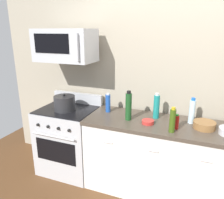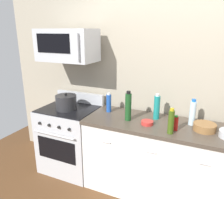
{
  "view_description": "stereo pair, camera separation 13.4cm",
  "coord_description": "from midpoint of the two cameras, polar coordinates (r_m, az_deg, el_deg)",
  "views": [
    {
      "loc": [
        0.09,
        -2.38,
        1.93
      ],
      "look_at": [
        -0.83,
        -0.05,
        1.14
      ],
      "focal_mm": 35.5,
      "sensor_mm": 36.0,
      "label": 1
    },
    {
      "loc": [
        0.21,
        -2.33,
        1.93
      ],
      "look_at": [
        -0.83,
        -0.05,
        1.14
      ],
      "focal_mm": 35.5,
      "sensor_mm": 36.0,
      "label": 2
    }
  ],
  "objects": [
    {
      "name": "bottle_water_clear",
      "position": [
        2.62,
        21.42,
        -3.21
      ],
      "size": [
        0.07,
        0.07,
        0.3
      ],
      "color": "silver",
      "rests_on": "countertop_slab"
    },
    {
      "name": "bottle_wine_green",
      "position": [
        2.57,
        5.69,
        -1.82
      ],
      "size": [
        0.07,
        0.07,
        0.35
      ],
      "color": "#19471E",
      "rests_on": "countertop_slab"
    },
    {
      "name": "microwave",
      "position": [
        2.92,
        -10.15,
        13.6
      ],
      "size": [
        0.74,
        0.44,
        0.4
      ],
      "color": "#B7BABF"
    },
    {
      "name": "bottle_hot_sauce_red",
      "position": [
        2.44,
        17.57,
        -5.89
      ],
      "size": [
        0.05,
        0.05,
        0.16
      ],
      "color": "#B21914",
      "rests_on": "countertop_slab"
    },
    {
      "name": "bottle_soda_blue",
      "position": [
        2.84,
        0.51,
        -0.89
      ],
      "size": [
        0.06,
        0.06,
        0.25
      ],
      "color": "#1E4CA5",
      "rests_on": "countertop_slab"
    },
    {
      "name": "ground_plane",
      "position": [
        3.05,
        17.42,
        -22.81
      ],
      "size": [
        6.4,
        6.4,
        0.0
      ],
      "primitive_type": "plane",
      "color": "brown"
    },
    {
      "name": "counter_unit",
      "position": [
        2.78,
        18.29,
        -15.5
      ],
      "size": [
        2.24,
        0.66,
        0.92
      ],
      "color": "silver",
      "rests_on": "ground_plane"
    },
    {
      "name": "stockpot",
      "position": [
        2.98,
        -10.47,
        -0.73
      ],
      "size": [
        0.28,
        0.28,
        0.23
      ],
      "color": "#262628",
      "rests_on": "range_oven"
    },
    {
      "name": "range_oven",
      "position": [
        3.23,
        -9.39,
        -9.79
      ],
      "size": [
        0.76,
        0.69,
        1.07
      ],
      "color": "#B7BABF",
      "rests_on": "ground_plane"
    },
    {
      "name": "bowl_wooden_salad",
      "position": [
        2.56,
        24.15,
        -6.43
      ],
      "size": [
        0.23,
        0.23,
        0.08
      ],
      "color": "brown",
      "rests_on": "countertop_slab"
    },
    {
      "name": "bottle_sparkling_teal",
      "position": [
        2.67,
        12.87,
        -1.93
      ],
      "size": [
        0.07,
        0.07,
        0.31
      ],
      "color": "#197F7A",
      "rests_on": "countertop_slab"
    },
    {
      "name": "back_wall",
      "position": [
        2.83,
        20.99,
        4.41
      ],
      "size": [
        5.33,
        0.1,
        2.7
      ],
      "primitive_type": "cube",
      "color": "#9E937F",
      "rests_on": "ground_plane"
    },
    {
      "name": "bowl_red_small",
      "position": [
        2.53,
        10.56,
        -5.86
      ],
      "size": [
        0.14,
        0.14,
        0.04
      ],
      "color": "#B72D28",
      "rests_on": "countertop_slab"
    },
    {
      "name": "bottle_olive_oil",
      "position": [
        2.34,
        16.56,
        -5.51
      ],
      "size": [
        0.06,
        0.06,
        0.27
      ],
      "color": "#385114",
      "rests_on": "countertop_slab"
    }
  ]
}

